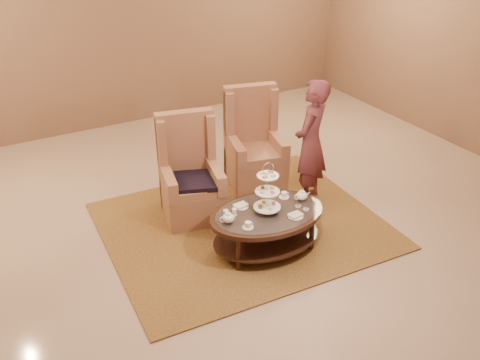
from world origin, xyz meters
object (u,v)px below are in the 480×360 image
tea_table (267,219)px  armchair_right (254,151)px  armchair_left (190,182)px  person (311,143)px

tea_table → armchair_right: size_ratio=1.04×
tea_table → armchair_right: 1.57m
tea_table → armchair_left: (-0.40, 1.07, 0.04)m
tea_table → armchair_right: armchair_right is taller
armchair_right → person: (0.32, -0.79, 0.36)m
armchair_left → armchair_right: size_ratio=0.97×
armchair_left → person: (1.40, -0.44, 0.37)m
armchair_left → person: 1.51m
armchair_right → person: bearing=-54.2°
tea_table → armchair_left: 1.14m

